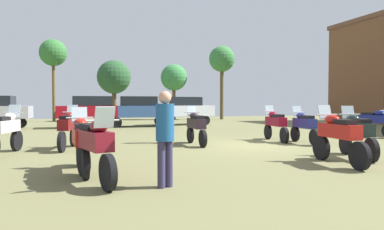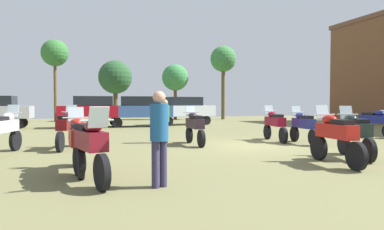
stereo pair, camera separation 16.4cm
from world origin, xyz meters
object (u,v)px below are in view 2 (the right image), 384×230
object	(u,v)px
car_1	(93,109)
tree_5	(175,78)
motorcycle_6	(78,140)
tree_2	(223,60)
tree_1	(55,54)
motorcycle_2	(303,125)
motorcycle_1	(195,126)
motorcycle_5	(4,130)
tree_4	(115,78)
motorcycle_3	(355,133)
person_3	(159,131)
person_1	(165,118)
motorcycle_9	(67,127)
motorcycle_7	(335,136)
motorcycle_4	(374,121)
motorcycle_8	(275,124)
car_3	(139,109)
motorcycle_10	(90,146)
car_4	(184,109)

from	to	relation	value
car_1	tree_5	world-z (taller)	tree_5
motorcycle_6	tree_2	bearing A→B (deg)	55.92
tree_1	motorcycle_2	bearing A→B (deg)	-64.01
motorcycle_1	motorcycle_5	bearing A→B (deg)	-175.21
car_1	motorcycle_2	bearing A→B (deg)	-148.91
tree_1	tree_4	bearing A→B (deg)	-13.30
motorcycle_3	person_3	xyz separation A→B (m)	(-6.05, -1.63, 0.32)
tree_4	motorcycle_3	bearing A→B (deg)	-79.32
person_3	person_1	bearing A→B (deg)	-123.23
motorcycle_5	motorcycle_9	bearing A→B (deg)	35.86
motorcycle_2	person_1	xyz separation A→B (m)	(-5.03, 1.88, 0.28)
motorcycle_5	car_1	size ratio (longest dim) A/B	0.49
motorcycle_6	person_1	xyz separation A→B (m)	(3.25, 5.01, 0.27)
motorcycle_1	tree_1	bearing A→B (deg)	107.95
motorcycle_7	tree_1	xyz separation A→B (m)	(-8.07, 25.02, 5.06)
motorcycle_7	motorcycle_4	bearing A→B (deg)	44.61
tree_4	car_1	bearing A→B (deg)	-105.72
motorcycle_2	motorcycle_8	distance (m)	1.23
motorcycle_3	motorcycle_9	xyz separation A→B (m)	(-7.85, 4.64, 0.01)
motorcycle_8	tree_2	xyz separation A→B (m)	(5.58, 18.31, 4.95)
car_3	person_3	xyz separation A→B (m)	(-2.42, -16.72, -0.12)
motorcycle_7	car_3	bearing A→B (deg)	104.81
motorcycle_10	car_3	world-z (taller)	car_3
tree_1	motorcycle_6	bearing A→B (deg)	-85.54
tree_2	motorcycle_5	bearing A→B (deg)	-129.20
car_4	tree_1	bearing A→B (deg)	40.60
car_4	person_3	world-z (taller)	car_4
motorcycle_3	car_4	distance (m)	16.04
car_1	person_3	bearing A→B (deg)	-179.35
car_1	motorcycle_1	bearing A→B (deg)	-164.43
motorcycle_3	motorcycle_5	world-z (taller)	motorcycle_5
car_4	tree_4	size ratio (longest dim) A/B	0.85
motorcycle_10	car_4	size ratio (longest dim) A/B	0.48
motorcycle_2	tree_4	distance (m)	20.54
motorcycle_7	tree_2	xyz separation A→B (m)	(7.06, 23.58, 4.93)
motorcycle_1	motorcycle_10	size ratio (longest dim) A/B	0.99
motorcycle_5	motorcycle_10	size ratio (longest dim) A/B	1.00
motorcycle_8	motorcycle_10	size ratio (longest dim) A/B	1.06
person_1	tree_2	size ratio (longest dim) A/B	0.24
motorcycle_6	car_3	world-z (taller)	car_3
motorcycle_10	car_4	xyz separation A→B (m)	(7.01, 16.90, 0.43)
motorcycle_6	motorcycle_9	bearing A→B (deg)	91.35
motorcycle_2	car_3	xyz separation A→B (m)	(-4.43, 11.59, 0.46)
motorcycle_7	motorcycle_10	world-z (taller)	motorcycle_7
motorcycle_9	motorcycle_10	distance (m)	5.54
car_4	tree_2	size ratio (longest dim) A/B	0.64
person_1	motorcycle_1	bearing A→B (deg)	-146.98
motorcycle_8	car_1	xyz separation A→B (m)	(-6.79, 10.63, 0.45)
motorcycle_2	tree_4	world-z (taller)	tree_4
motorcycle_3	tree_5	bearing A→B (deg)	104.76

